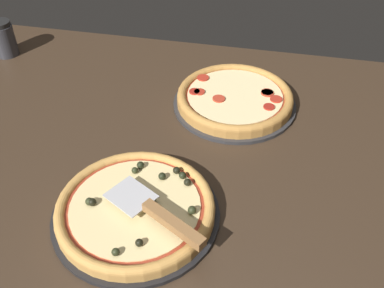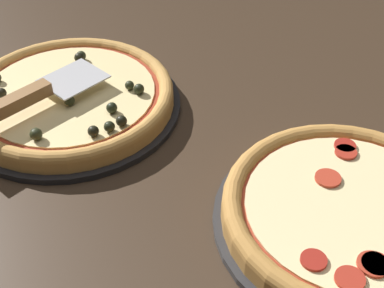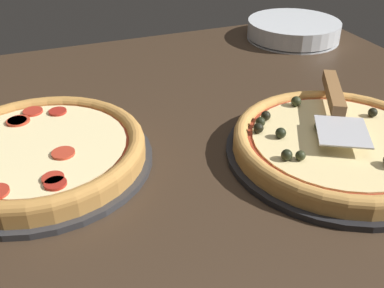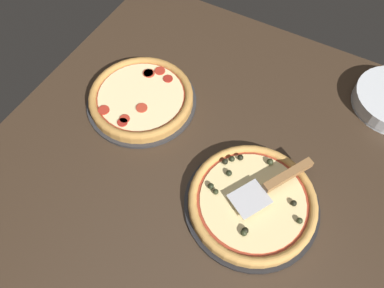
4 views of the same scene
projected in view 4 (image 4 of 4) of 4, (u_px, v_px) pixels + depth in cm
name	position (u px, v px, depth cm)	size (l,w,h in cm)	color
ground_plane	(188.00, 188.00, 102.98)	(140.18, 118.70, 3.60)	#38281C
pizza_pan_front	(251.00, 204.00, 97.90)	(35.42, 35.42, 1.00)	black
pizza_front	(252.00, 201.00, 96.14)	(33.30, 33.30, 4.18)	#C68E47
pizza_pan_back	(142.00, 102.00, 116.05)	(33.93, 33.93, 1.00)	#2D2D30
pizza_back	(141.00, 97.00, 114.16)	(31.89, 31.89, 3.43)	#B77F3D
serving_spatula	(281.00, 180.00, 95.62)	(23.33, 16.21, 2.00)	#B7B7BC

